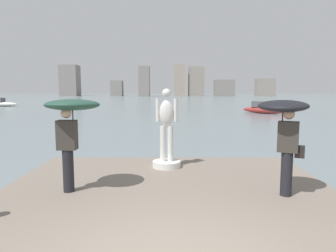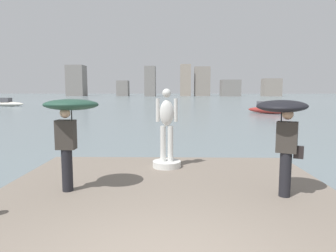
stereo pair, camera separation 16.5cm
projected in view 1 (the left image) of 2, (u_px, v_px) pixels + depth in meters
ground_plane at (168, 108)px, 43.21m from camera, size 400.00×400.00×0.00m
pier at (168, 230)px, 5.02m from camera, size 7.10×9.15×0.40m
statue_white_figure at (167, 139)px, 8.24m from camera, size 0.77×0.77×2.13m
onlooker_left at (71, 117)px, 6.17m from camera, size 1.12×1.12×1.91m
onlooker_right at (285, 122)px, 5.96m from camera, size 1.28×1.28×1.92m
boat_near at (263, 109)px, 33.12m from camera, size 4.36×4.49×1.29m
boat_mid at (69, 103)px, 51.73m from camera, size 1.88×4.86×0.78m
boat_far at (1, 103)px, 47.93m from camera, size 5.65×2.40×1.33m
distant_skyline at (159, 83)px, 135.00m from camera, size 94.00×14.61×13.87m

